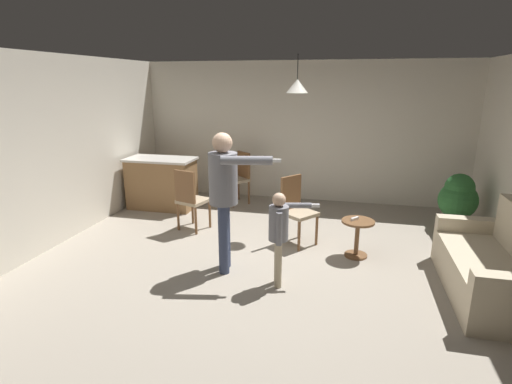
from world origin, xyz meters
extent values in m
plane|color=#9E9384|center=(0.00, 0.00, 0.00)|extent=(7.68, 7.68, 0.00)
cube|color=silver|center=(0.00, 3.20, 1.35)|extent=(6.40, 0.10, 2.70)
cube|color=silver|center=(-3.20, 0.00, 1.35)|extent=(0.10, 6.40, 2.70)
cube|color=beige|center=(2.53, -0.11, 0.23)|extent=(0.85, 1.44, 0.45)
cube|color=beige|center=(2.53, 0.70, 0.32)|extent=(0.85, 0.18, 0.63)
cylinder|color=brown|center=(2.85, 0.69, 0.03)|extent=(0.05, 0.05, 0.06)
cylinder|color=brown|center=(2.20, -0.91, 0.03)|extent=(0.05, 0.05, 0.06)
cylinder|color=brown|center=(2.20, 0.69, 0.03)|extent=(0.05, 0.05, 0.06)
cube|color=olive|center=(-2.45, 1.97, 0.45)|extent=(1.20, 0.60, 0.91)
cube|color=beige|center=(-2.45, 1.97, 0.93)|extent=(1.26, 0.66, 0.04)
cylinder|color=brown|center=(1.11, 0.58, 0.51)|extent=(0.44, 0.44, 0.03)
cylinder|color=brown|center=(1.11, 0.58, 0.24)|extent=(0.06, 0.06, 0.49)
cylinder|color=brown|center=(1.11, 0.58, 0.01)|extent=(0.31, 0.31, 0.03)
cylinder|color=#384260|center=(-0.54, -0.12, 0.44)|extent=(0.13, 0.13, 0.88)
cylinder|color=#384260|center=(-0.50, -0.30, 0.44)|extent=(0.13, 0.13, 0.88)
cylinder|color=slate|center=(-0.52, -0.21, 1.19)|extent=(0.35, 0.35, 0.62)
sphere|color=#D8AD8C|center=(-0.52, -0.21, 1.63)|extent=(0.24, 0.24, 0.24)
cylinder|color=slate|center=(-0.56, -0.01, 1.16)|extent=(0.10, 0.10, 0.59)
cylinder|color=slate|center=(-0.19, -0.35, 1.46)|extent=(0.60, 0.22, 0.10)
cube|color=white|center=(0.12, -0.28, 1.46)|extent=(0.13, 0.06, 0.04)
cylinder|color=tan|center=(0.19, -0.38, 0.28)|extent=(0.08, 0.08, 0.57)
cylinder|color=tan|center=(0.22, -0.50, 0.28)|extent=(0.08, 0.08, 0.57)
cylinder|color=slate|center=(0.20, -0.44, 0.77)|extent=(0.23, 0.23, 0.40)
sphere|color=#D8AD8C|center=(0.20, -0.44, 1.05)|extent=(0.15, 0.15, 0.15)
cylinder|color=slate|center=(0.36, -0.27, 0.94)|extent=(0.38, 0.15, 0.07)
cube|color=white|center=(0.57, -0.22, 0.94)|extent=(0.13, 0.06, 0.04)
cylinder|color=slate|center=(0.23, -0.57, 0.75)|extent=(0.07, 0.07, 0.38)
cylinder|color=brown|center=(-0.92, 2.56, 0.23)|extent=(0.04, 0.04, 0.45)
cylinder|color=brown|center=(-1.19, 2.80, 0.23)|extent=(0.04, 0.04, 0.45)
cylinder|color=brown|center=(-1.15, 2.29, 0.23)|extent=(0.04, 0.04, 0.45)
cylinder|color=brown|center=(-1.42, 2.52, 0.23)|extent=(0.04, 0.04, 0.45)
cube|color=tan|center=(-1.17, 2.54, 0.47)|extent=(0.59, 0.59, 0.05)
cube|color=brown|center=(-1.05, 2.69, 0.75)|extent=(0.31, 0.27, 0.50)
cylinder|color=brown|center=(0.26, 1.07, 0.23)|extent=(0.04, 0.04, 0.45)
cylinder|color=brown|center=(0.04, 0.78, 0.23)|extent=(0.04, 0.04, 0.45)
cylinder|color=brown|center=(0.54, 0.85, 0.23)|extent=(0.04, 0.04, 0.45)
cylinder|color=brown|center=(0.32, 0.56, 0.23)|extent=(0.04, 0.04, 0.45)
cube|color=tan|center=(0.29, 0.82, 0.47)|extent=(0.59, 0.59, 0.05)
cube|color=brown|center=(0.14, 0.93, 0.75)|extent=(0.26, 0.32, 0.50)
cylinder|color=brown|center=(-1.67, 0.94, 0.23)|extent=(0.04, 0.04, 0.45)
cylinder|color=brown|center=(-1.33, 0.83, 0.23)|extent=(0.04, 0.04, 0.45)
cylinder|color=brown|center=(-1.56, 1.28, 0.23)|extent=(0.04, 0.04, 0.45)
cylinder|color=brown|center=(-1.22, 1.17, 0.23)|extent=(0.04, 0.04, 0.45)
cube|color=tan|center=(-1.44, 1.05, 0.47)|extent=(0.53, 0.53, 0.05)
cube|color=brown|center=(-1.50, 0.87, 0.75)|extent=(0.37, 0.15, 0.50)
cylinder|color=#B7B2AD|center=(2.67, 2.02, 0.14)|extent=(0.35, 0.35, 0.27)
sphere|color=#2D6B33|center=(2.67, 2.02, 0.48)|extent=(0.60, 0.60, 0.60)
sphere|color=#2D6B33|center=(2.67, 2.02, 0.69)|extent=(0.45, 0.45, 0.45)
cube|color=white|center=(1.06, 0.59, 0.54)|extent=(0.11, 0.12, 0.04)
cone|color=silver|center=(0.13, 1.40, 2.25)|extent=(0.32, 0.32, 0.20)
cylinder|color=black|center=(0.13, 1.40, 2.52)|extent=(0.01, 0.01, 0.36)
camera|label=1|loc=(0.93, -4.59, 2.32)|focal=27.73mm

